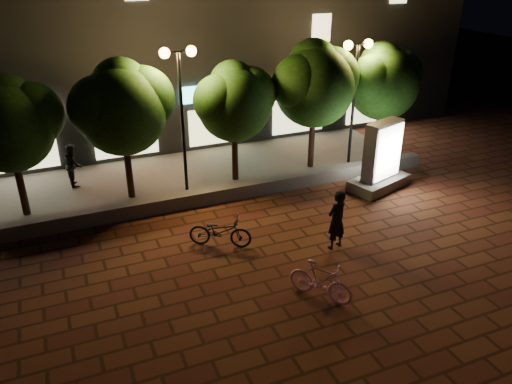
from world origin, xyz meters
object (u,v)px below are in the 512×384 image
tree_right (315,81)px  scooter_parked (220,231)px  tree_left (122,105)px  scooter_pink (321,281)px  ad_kiosk (381,162)px  rider (336,220)px  tree_far_right (384,79)px  street_lamp_left (180,84)px  tree_far_left (9,122)px  tree_mid (235,99)px  pedestrian (73,165)px  street_lamp_right (356,71)px

tree_right → scooter_parked: (-5.46, -4.36, -3.07)m
tree_left → scooter_pink: bearing=-66.6°
scooter_pink → scooter_parked: 3.73m
tree_right → scooter_parked: bearing=-141.4°
tree_left → scooter_pink: (3.37, -7.77, -2.92)m
tree_right → ad_kiosk: bearing=-62.6°
scooter_parked → rider: bearing=-84.0°
tree_far_right → street_lamp_left: size_ratio=0.92×
ad_kiosk → scooter_parked: (-6.88, -1.63, -0.55)m
tree_far_left → ad_kiosk: tree_far_left is taller
tree_left → ad_kiosk: size_ratio=1.85×
tree_mid → ad_kiosk: bearing=-30.0°
tree_left → ad_kiosk: 9.45m
tree_left → street_lamp_left: 2.05m
pedestrian → scooter_parked: bearing=-154.6°
tree_left → tree_right: bearing=0.0°
tree_far_right → tree_far_left: bearing=-180.0°
street_lamp_left → scooter_parked: street_lamp_left is taller
tree_far_left → tree_mid: tree_far_left is taller
tree_far_right → scooter_pink: 10.92m
tree_right → tree_far_right: bearing=-0.0°
scooter_pink → pedestrian: size_ratio=1.08×
ad_kiosk → scooter_pink: ad_kiosk is taller
scooter_pink → tree_mid: bearing=49.1°
tree_far_left → tree_mid: bearing=-0.0°
street_lamp_right → scooter_parked: size_ratio=2.61×
scooter_pink → rider: bearing=14.4°
tree_mid → tree_far_right: bearing=0.0°
tree_far_right → scooter_pink: bearing=-132.5°
scooter_pink → tree_right: bearing=26.8°
scooter_pink → tree_far_left: bearing=95.2°
tree_left → scooter_parked: tree_left is taller
rider → street_lamp_left: bearing=-77.1°
tree_mid → scooter_parked: size_ratio=2.36×
tree_far_right → pedestrian: (-12.32, 1.76, -2.48)m
street_lamp_right → scooter_pink: 9.94m
tree_right → scooter_parked: size_ratio=2.66×
rider → scooter_pink: bearing=34.8°
street_lamp_right → rider: 7.40m
scooter_pink → street_lamp_left: bearing=64.4°
tree_mid → street_lamp_left: street_lamp_left is taller
pedestrian → street_lamp_left: bearing=-123.8°
tree_far_left → tree_right: 10.81m
scooter_pink → rider: (1.62, 1.99, 0.41)m
tree_left → rider: 8.04m
tree_right → tree_left: bearing=-180.0°
scooter_parked → scooter_pink: bearing=-125.7°
tree_right → rider: size_ratio=2.71×
pedestrian → tree_far_left: bearing=130.7°
tree_far_left → scooter_parked: (5.35, -4.36, -2.79)m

